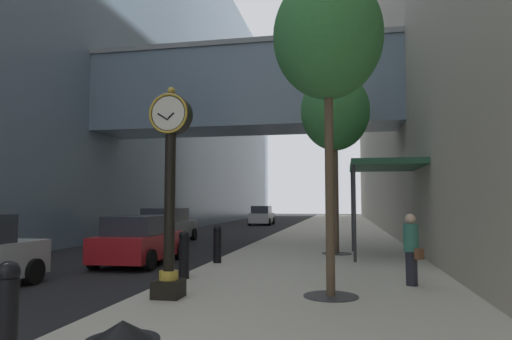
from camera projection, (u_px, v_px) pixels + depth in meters
The scene contains 14 objects.
ground_plane at pixel (278, 234), 28.66m from camera, with size 110.00×110.00×0.00m, color black.
sidewalk_right at pixel (333, 231), 30.95m from camera, with size 6.85×80.00×0.14m, color beige.
building_block_left at pixel (126, 67), 34.78m from camera, with size 24.07×80.00×25.23m.
street_clock at pixel (170, 181), 9.00m from camera, with size 0.84×0.55×4.25m.
bollard_nearest at pixel (7, 309), 5.28m from camera, with size 0.27×0.27×1.19m.
bollard_third at pixel (184, 253), 11.13m from camera, with size 0.27×0.27×1.19m.
bollard_fourth at pixel (217, 243), 14.06m from camera, with size 0.27×0.27×1.19m.
street_tree_near at pixel (328, 39), 9.33m from camera, with size 2.29×2.29×6.66m.
street_tree_mid_near at pixel (335, 112), 16.88m from camera, with size 2.59×2.59×6.83m.
pedestrian_walking at pixel (411, 248), 10.19m from camera, with size 0.51×0.51×1.63m.
storefront_awning at pixel (384, 167), 15.76m from camera, with size 2.40×3.60×3.30m.
car_grey_mid at pixel (167, 226), 22.74m from camera, with size 2.17×4.66×1.75m.
car_red_far at pixel (140, 240), 14.75m from camera, with size 2.12×4.11×1.60m.
car_white_trailing at pixel (262, 216), 41.38m from camera, with size 2.16×4.76×1.74m.
Camera 1 is at (4.20, -1.62, 2.01)m, focal length 31.34 mm.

